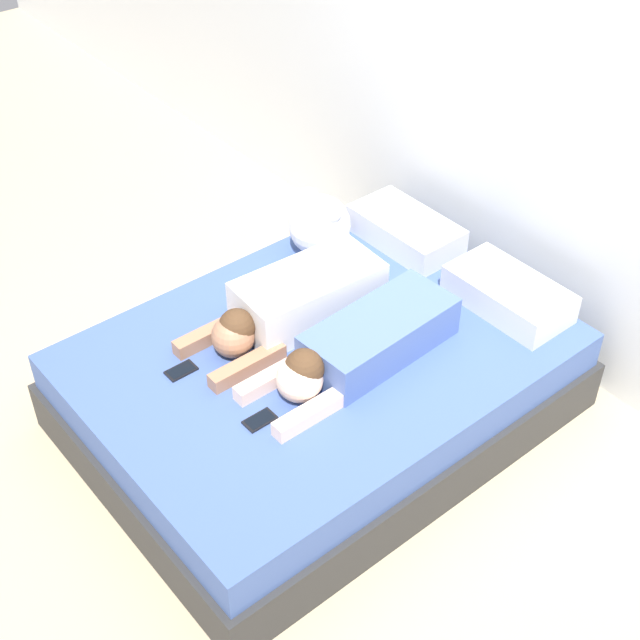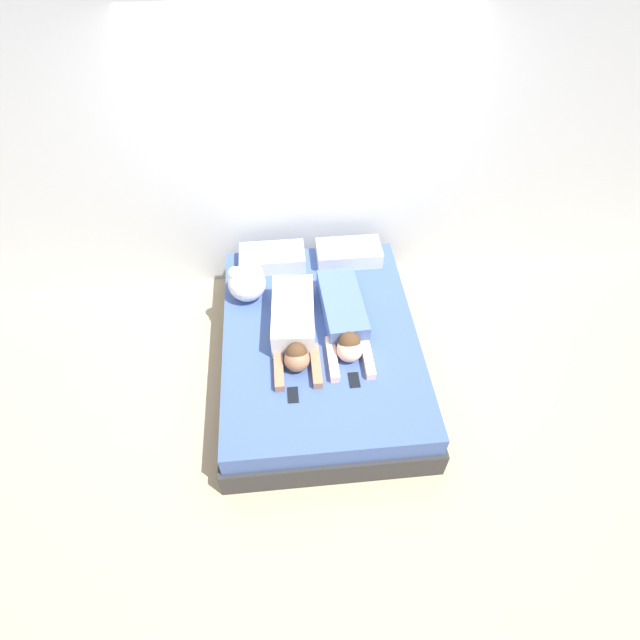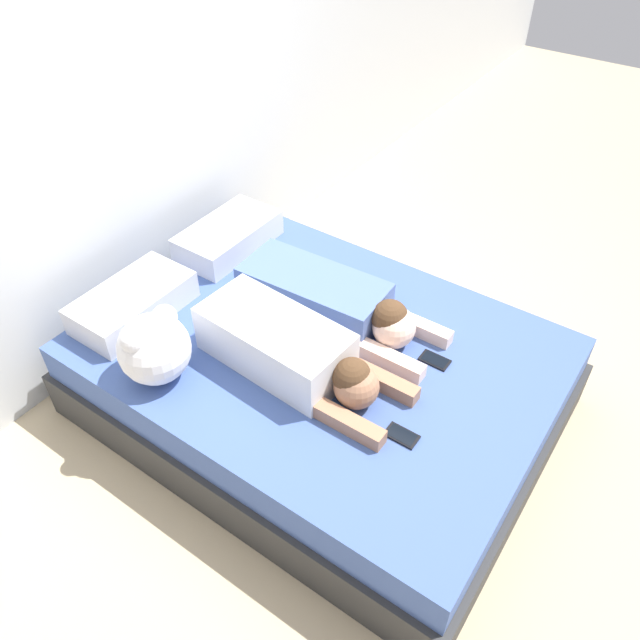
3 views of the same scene
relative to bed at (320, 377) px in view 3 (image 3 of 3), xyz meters
The scene contains 10 objects.
ground_plane 0.22m from the bed, ahead, with size 12.00×12.00×0.00m, color tan.
wall_back 1.65m from the bed, 90.00° to the left, with size 12.00×0.06×2.60m.
bed is the anchor object (origin of this frame).
pillow_head_left 0.99m from the bed, 111.98° to the left, with size 0.59×0.32×0.15m.
pillow_head_right 0.99m from the bed, 68.02° to the left, with size 0.59×0.32×0.15m.
person_left 0.40m from the bed, behind, with size 0.38×1.01×0.24m.
person_right 0.39m from the bed, 14.72° to the left, with size 0.36×1.06×0.23m.
cell_phone_left 0.68m from the bed, 113.55° to the right, with size 0.08×0.14×0.01m.
cell_phone_right 0.59m from the bed, 67.24° to the right, with size 0.08×0.14×0.01m.
plush_toy 0.84m from the bed, 140.56° to the left, with size 0.32×0.32×0.34m.
Camera 3 is at (-1.74, -1.22, 2.49)m, focal length 35.00 mm.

